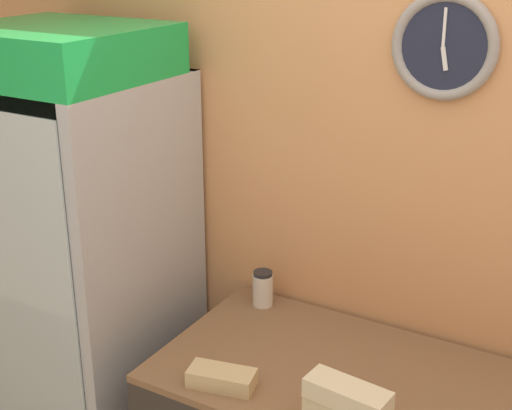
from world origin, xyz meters
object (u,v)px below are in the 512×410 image
at_px(sandwich_flat_left, 222,378).
at_px(beverage_cooler, 90,251).
at_px(sandwich_stack_top, 348,395).
at_px(condiment_jar, 263,288).

bearing_deg(sandwich_flat_left, beverage_cooler, 159.09).
height_order(sandwich_stack_top, sandwich_flat_left, sandwich_stack_top).
bearing_deg(sandwich_flat_left, condiment_jar, 106.01).
bearing_deg(beverage_cooler, sandwich_stack_top, -15.52).
relative_size(sandwich_flat_left, condiment_jar, 1.63).
height_order(beverage_cooler, condiment_jar, beverage_cooler).
distance_m(sandwich_stack_top, sandwich_flat_left, 0.45).
bearing_deg(beverage_cooler, condiment_jar, 17.59).
xyz_separation_m(sandwich_stack_top, condiment_jar, (-0.58, 0.56, -0.08)).
distance_m(beverage_cooler, sandwich_flat_left, 0.88).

